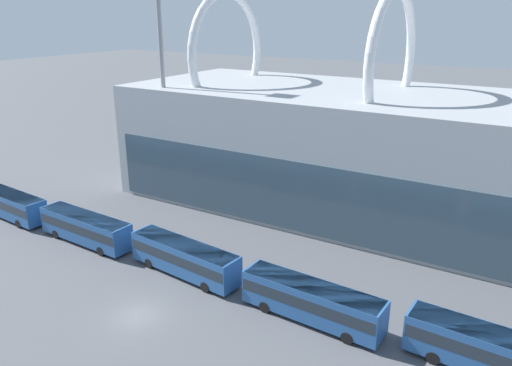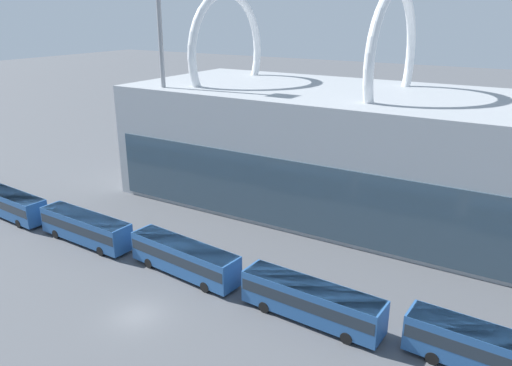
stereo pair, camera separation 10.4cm
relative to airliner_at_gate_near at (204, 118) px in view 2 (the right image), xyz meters
The scene contains 8 objects.
ground_plane 57.74m from the airliner_at_gate_near, 58.83° to the right, with size 440.00×440.00×0.00m, color #515459.
airliner_at_gate_near is the anchor object (origin of this frame).
shuttle_bus_1 41.85m from the airliner_at_gate_near, 87.96° to the right, with size 12.29×3.53×3.23m.
shuttle_bus_2 44.55m from the airliner_at_gate_near, 70.08° to the right, with size 12.23×3.19×3.23m.
shuttle_bus_3 50.74m from the airliner_at_gate_near, 55.34° to the right, with size 12.33×3.83×3.23m.
shuttle_bus_4 59.93m from the airliner_at_gate_near, 44.82° to the right, with size 12.24×3.24×3.23m.
shuttle_bus_5 69.86m from the airliner_at_gate_near, 36.50° to the right, with size 12.23×3.20×3.23m.
floodlight_mast 32.48m from the airliner_at_gate_near, 62.74° to the right, with size 2.68×2.68×30.43m.
Camera 2 is at (27.14, -25.41, 24.18)m, focal length 35.00 mm.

